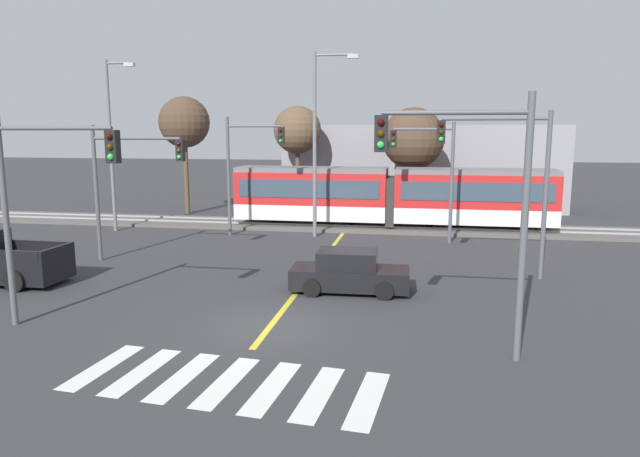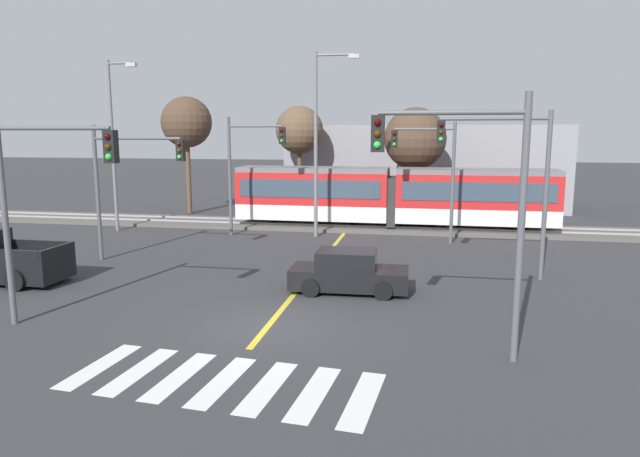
{
  "view_description": "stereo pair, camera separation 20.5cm",
  "coord_description": "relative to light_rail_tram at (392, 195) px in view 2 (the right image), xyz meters",
  "views": [
    {
      "loc": [
        4.27,
        -15.61,
        5.68
      ],
      "look_at": [
        0.08,
        8.08,
        1.6
      ],
      "focal_mm": 32.0,
      "sensor_mm": 36.0,
      "label": 1
    },
    {
      "loc": [
        4.47,
        -15.58,
        5.68
      ],
      "look_at": [
        0.08,
        8.08,
        1.6
      ],
      "focal_mm": 32.0,
      "sensor_mm": 36.0,
      "label": 2
    }
  ],
  "objects": [
    {
      "name": "sedan_crossing",
      "position": [
        -0.72,
        -13.81,
        -1.35
      ],
      "size": [
        4.25,
        2.01,
        1.52
      ],
      "color": "black",
      "rests_on": "ground"
    },
    {
      "name": "building_backdrop_far",
      "position": [
        1.69,
        10.62,
        1.04
      ],
      "size": [
        20.34,
        6.0,
        6.18
      ],
      "primitive_type": "cube",
      "color": "gray",
      "rests_on": "ground"
    },
    {
      "name": "crosswalk_stripe_6",
      "position": [
        0.71,
        -22.09,
        -2.04
      ],
      "size": [
        0.81,
        2.84,
        0.01
      ],
      "primitive_type": "cube",
      "rotation": [
        0.0,
        0.0,
        -0.09
      ],
      "color": "silver",
      "rests_on": "ground"
    },
    {
      "name": "street_lamp_west",
      "position": [
        -15.59,
        -3.46,
        3.31
      ],
      "size": [
        1.8,
        0.28,
        9.65
      ],
      "color": "slate",
      "rests_on": "ground"
    },
    {
      "name": "traffic_light_near_left",
      "position": [
        -8.87,
        -19.11,
        2.05
      ],
      "size": [
        3.75,
        0.38,
        6.16
      ],
      "color": "#515459",
      "rests_on": "ground"
    },
    {
      "name": "lane_centre_line",
      "position": [
        -2.57,
        -10.89,
        -2.05
      ],
      "size": [
        0.2,
        17.8,
        0.01
      ],
      "primitive_type": "cube",
      "color": "gold",
      "rests_on": "ground"
    },
    {
      "name": "rail_far",
      "position": [
        -2.57,
        0.73,
        -1.82
      ],
      "size": [
        120.0,
        0.08,
        0.1
      ],
      "primitive_type": "cube",
      "color": "#939399",
      "rests_on": "track_bed"
    },
    {
      "name": "crosswalk_stripe_3",
      "position": [
        -2.57,
        -21.79,
        -2.04
      ],
      "size": [
        0.81,
        2.84,
        0.01
      ],
      "primitive_type": "cube",
      "rotation": [
        0.0,
        0.0,
        -0.09
      ],
      "color": "silver",
      "rests_on": "ground"
    },
    {
      "name": "crosswalk_stripe_1",
      "position": [
        -4.76,
        -21.59,
        -2.04
      ],
      "size": [
        0.81,
        2.84,
        0.01
      ],
      "primitive_type": "cube",
      "rotation": [
        0.0,
        0.0,
        -0.09
      ],
      "color": "silver",
      "rests_on": "ground"
    },
    {
      "name": "crosswalk_stripe_4",
      "position": [
        -1.48,
        -21.89,
        -2.04
      ],
      "size": [
        0.81,
        2.84,
        0.01
      ],
      "primitive_type": "cube",
      "rotation": [
        0.0,
        0.0,
        -0.09
      ],
      "color": "silver",
      "rests_on": "ground"
    },
    {
      "name": "bare_tree_far_west",
      "position": [
        -14.5,
        4.15,
        4.26
      ],
      "size": [
        3.5,
        3.5,
        8.1
      ],
      "color": "brown",
      "rests_on": "ground"
    },
    {
      "name": "crosswalk_stripe_2",
      "position": [
        -3.67,
        -21.69,
        -2.04
      ],
      "size": [
        0.81,
        2.84,
        0.01
      ],
      "primitive_type": "cube",
      "rotation": [
        0.0,
        0.0,
        -0.09
      ],
      "color": "silver",
      "rests_on": "ground"
    },
    {
      "name": "rail_near",
      "position": [
        -2.57,
        -0.71,
        -1.82
      ],
      "size": [
        120.0,
        0.08,
        0.1
      ],
      "primitive_type": "cube",
      "color": "#939399",
      "rests_on": "track_bed"
    },
    {
      "name": "ground_plane",
      "position": [
        -2.57,
        -17.96,
        -2.05
      ],
      "size": [
        200.0,
        200.0,
        0.0
      ],
      "primitive_type": "plane",
      "color": "#333335"
    },
    {
      "name": "track_bed",
      "position": [
        -2.57,
        0.01,
        -1.96
      ],
      "size": [
        120.0,
        4.0,
        0.18
      ],
      "primitive_type": "cube",
      "color": "#56514C",
      "rests_on": "ground"
    },
    {
      "name": "crosswalk_stripe_5",
      "position": [
        -0.38,
        -21.99,
        -2.04
      ],
      "size": [
        0.81,
        2.84,
        0.01
      ],
      "primitive_type": "cube",
      "rotation": [
        0.0,
        0.0,
        -0.09
      ],
      "color": "silver",
      "rests_on": "ground"
    },
    {
      "name": "light_rail_tram",
      "position": [
        0.0,
        0.0,
        0.0
      ],
      "size": [
        18.5,
        2.64,
        3.43
      ],
      "color": "silver",
      "rests_on": "track_bed"
    },
    {
      "name": "traffic_light_near_right",
      "position": [
        3.02,
        -19.3,
        2.29
      ],
      "size": [
        3.75,
        0.38,
        6.63
      ],
      "color": "#515459",
      "rests_on": "ground"
    },
    {
      "name": "bare_tree_east",
      "position": [
        1.14,
        4.22,
        3.19
      ],
      "size": [
        4.01,
        4.01,
        7.26
      ],
      "color": "brown",
      "rests_on": "ground"
    },
    {
      "name": "traffic_light_far_left",
      "position": [
        -7.7,
        -3.58,
        2.16
      ],
      "size": [
        3.25,
        0.38,
        6.49
      ],
      "color": "#515459",
      "rests_on": "ground"
    },
    {
      "name": "street_lamp_centre",
      "position": [
        -3.75,
        -3.27,
        3.49
      ],
      "size": [
        2.41,
        0.28,
        9.84
      ],
      "color": "slate",
      "rests_on": "ground"
    },
    {
      "name": "traffic_light_far_right",
      "position": [
        2.21,
        -3.83,
        2.03
      ],
      "size": [
        3.25,
        0.38,
        6.19
      ],
      "color": "#515459",
      "rests_on": "ground"
    },
    {
      "name": "traffic_light_mid_left",
      "position": [
        -10.91,
        -10.69,
        1.88
      ],
      "size": [
        4.25,
        0.38,
        5.98
      ],
      "color": "#515459",
      "rests_on": "ground"
    },
    {
      "name": "traffic_light_mid_right",
      "position": [
        5.04,
        -10.7,
        2.31
      ],
      "size": [
        4.25,
        0.38,
        6.5
      ],
      "color": "#515459",
      "rests_on": "ground"
    },
    {
      "name": "crosswalk_stripe_0",
      "position": [
        -5.86,
        -21.49,
        -2.04
      ],
      "size": [
        0.81,
        2.84,
        0.01
      ],
      "primitive_type": "cube",
      "rotation": [
        0.0,
        0.0,
        -0.09
      ],
      "color": "silver",
      "rests_on": "ground"
    },
    {
      "name": "bare_tree_west",
      "position": [
        -6.81,
        5.52,
        3.73
      ],
      "size": [
        3.29,
        3.29,
        7.47
      ],
      "color": "brown",
      "rests_on": "ground"
    }
  ]
}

